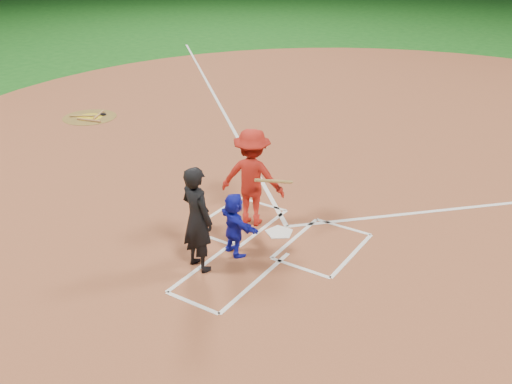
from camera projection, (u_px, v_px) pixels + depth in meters
The scene contains 13 objects.
ground at pixel (279, 233), 11.47m from camera, with size 120.00×120.00×0.00m, color #145316.
home_plate_dirt at pixel (388, 145), 16.03m from camera, with size 28.00×28.00×0.01m, color brown.
home_plate at pixel (279, 232), 11.46m from camera, with size 0.60×0.60×0.02m, color silver.
on_deck_circle at pixel (90, 117), 18.32m from camera, with size 1.70×1.70×0.01m, color brown.
on_deck_logo at pixel (90, 117), 18.32m from camera, with size 0.80×0.80×0.00m, color gold.
on_deck_bat_a at pixel (99, 115), 18.42m from camera, with size 0.06×0.06×0.84m, color #A8733D.
on_deck_bat_b at pixel (83, 116), 18.33m from camera, with size 0.06×0.06×0.84m, color olive.
on_deck_bat_c at pixel (89, 120), 17.93m from camera, with size 0.06×0.06×0.84m, color #986237.
bat_weight_donut at pixel (103, 114), 18.52m from camera, with size 0.19×0.19×0.05m, color black.
catcher at pixel (234, 224), 10.50m from camera, with size 1.14×0.36×1.23m, color #161CB8.
umpire at pixel (197, 219), 9.92m from camera, with size 0.71×0.47×1.96m, color black.
chalk_markings at pixel (378, 153), 15.49m from camera, with size 28.35×17.32×0.01m.
batter_at_plate at pixel (252, 178), 11.44m from camera, with size 1.57×1.10×2.03m.
Camera 1 is at (5.04, -8.68, 5.63)m, focal length 40.00 mm.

